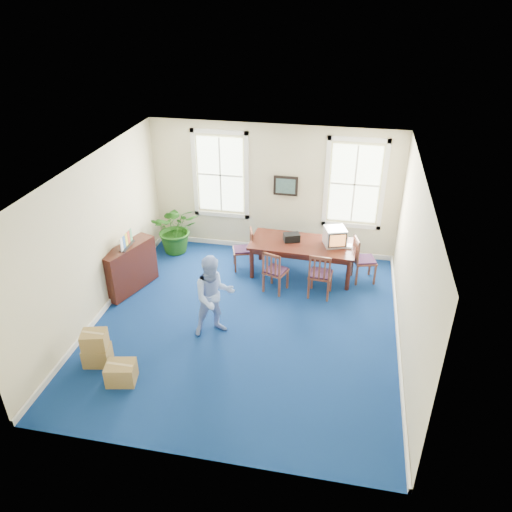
% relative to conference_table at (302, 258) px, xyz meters
% --- Properties ---
extents(floor, '(6.50, 6.50, 0.00)m').
position_rel_conference_table_xyz_m(floor, '(-0.87, -2.17, -0.41)').
color(floor, navy).
rests_on(floor, ground).
extents(ceiling, '(6.50, 6.50, 0.00)m').
position_rel_conference_table_xyz_m(ceiling, '(-0.87, -2.17, 2.79)').
color(ceiling, white).
rests_on(ceiling, ground).
extents(wall_back, '(6.50, 0.00, 6.50)m').
position_rel_conference_table_xyz_m(wall_back, '(-0.87, 1.08, 1.19)').
color(wall_back, beige).
rests_on(wall_back, ground).
extents(wall_front, '(6.50, 0.00, 6.50)m').
position_rel_conference_table_xyz_m(wall_front, '(-0.87, -5.42, 1.19)').
color(wall_front, beige).
rests_on(wall_front, ground).
extents(wall_left, '(0.00, 6.50, 6.50)m').
position_rel_conference_table_xyz_m(wall_left, '(-3.87, -2.17, 1.19)').
color(wall_left, beige).
rests_on(wall_left, ground).
extents(wall_right, '(0.00, 6.50, 6.50)m').
position_rel_conference_table_xyz_m(wall_right, '(2.13, -2.17, 1.19)').
color(wall_right, beige).
rests_on(wall_right, ground).
extents(baseboard_back, '(6.00, 0.04, 0.12)m').
position_rel_conference_table_xyz_m(baseboard_back, '(-0.87, 1.05, -0.35)').
color(baseboard_back, white).
rests_on(baseboard_back, ground).
extents(baseboard_left, '(0.04, 6.50, 0.12)m').
position_rel_conference_table_xyz_m(baseboard_left, '(-3.84, -2.17, -0.35)').
color(baseboard_left, white).
rests_on(baseboard_left, ground).
extents(baseboard_right, '(0.04, 6.50, 0.12)m').
position_rel_conference_table_xyz_m(baseboard_right, '(2.10, -2.17, -0.35)').
color(baseboard_right, white).
rests_on(baseboard_right, ground).
extents(window_left, '(1.40, 0.12, 2.20)m').
position_rel_conference_table_xyz_m(window_left, '(-2.17, 1.06, 1.49)').
color(window_left, white).
rests_on(window_left, ground).
extents(window_right, '(1.40, 0.12, 2.20)m').
position_rel_conference_table_xyz_m(window_right, '(1.03, 1.06, 1.49)').
color(window_right, white).
rests_on(window_right, ground).
extents(wall_picture, '(0.58, 0.06, 0.48)m').
position_rel_conference_table_xyz_m(wall_picture, '(-0.57, 1.03, 1.34)').
color(wall_picture, black).
rests_on(wall_picture, ground).
extents(conference_table, '(2.42, 1.18, 0.81)m').
position_rel_conference_table_xyz_m(conference_table, '(0.00, 0.00, 0.00)').
color(conference_table, '#3D170F').
rests_on(conference_table, ground).
extents(crt_tv, '(0.59, 0.61, 0.41)m').
position_rel_conference_table_xyz_m(crt_tv, '(0.70, 0.05, 0.61)').
color(crt_tv, '#B7B7BC').
rests_on(crt_tv, conference_table).
extents(game_console, '(0.15, 0.19, 0.05)m').
position_rel_conference_table_xyz_m(game_console, '(1.03, 0.00, 0.43)').
color(game_console, white).
rests_on(game_console, conference_table).
extents(equipment_bag, '(0.42, 0.34, 0.18)m').
position_rel_conference_table_xyz_m(equipment_bag, '(-0.27, 0.05, 0.49)').
color(equipment_bag, black).
rests_on(equipment_bag, conference_table).
extents(chair_near_left, '(0.57, 0.57, 1.01)m').
position_rel_conference_table_xyz_m(chair_near_left, '(-0.49, -0.81, 0.10)').
color(chair_near_left, brown).
rests_on(chair_near_left, ground).
extents(chair_near_right, '(0.52, 0.52, 1.07)m').
position_rel_conference_table_xyz_m(chair_near_right, '(0.49, -0.81, 0.13)').
color(chair_near_right, brown).
rests_on(chair_near_right, ground).
extents(chair_end_left, '(0.56, 0.56, 0.99)m').
position_rel_conference_table_xyz_m(chair_end_left, '(-1.40, 0.00, 0.09)').
color(chair_end_left, brown).
rests_on(chair_end_left, ground).
extents(chair_end_right, '(0.59, 0.59, 1.07)m').
position_rel_conference_table_xyz_m(chair_end_right, '(1.40, 0.00, 0.13)').
color(chair_end_right, brown).
rests_on(chair_end_right, ground).
extents(man, '(1.02, 0.95, 1.67)m').
position_rel_conference_table_xyz_m(man, '(-1.40, -2.52, 0.43)').
color(man, '#8BA9EB').
rests_on(man, ground).
extents(credenza, '(0.81, 1.40, 1.06)m').
position_rel_conference_table_xyz_m(credenza, '(-3.62, -1.39, 0.13)').
color(credenza, '#3D170F').
rests_on(credenza, ground).
extents(brochure_rack, '(0.13, 0.70, 0.31)m').
position_rel_conference_table_xyz_m(brochure_rack, '(-3.60, -1.39, 0.81)').
color(brochure_rack, '#99999E').
rests_on(brochure_rack, credenza).
extents(potted_plant, '(1.38, 1.27, 1.27)m').
position_rel_conference_table_xyz_m(potted_plant, '(-3.20, 0.49, 0.23)').
color(potted_plant, '#1A4C11').
rests_on(potted_plant, ground).
extents(cardboard_boxes, '(1.41, 1.41, 0.71)m').
position_rel_conference_table_xyz_m(cardboard_boxes, '(-3.05, -3.71, -0.05)').
color(cardboard_boxes, olive).
rests_on(cardboard_boxes, ground).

